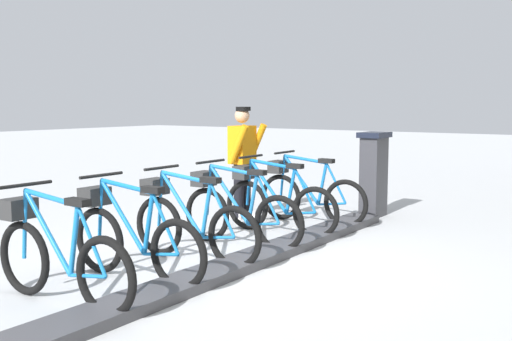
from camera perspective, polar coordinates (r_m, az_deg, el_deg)
name	(u,v)px	position (r m, az deg, el deg)	size (l,w,h in m)	color
ground_plane	(247,265)	(6.46, -0.83, -8.97)	(60.00, 60.00, 0.00)	silver
dock_rail_base	(247,261)	(6.45, -0.83, -8.54)	(0.44, 5.96, 0.10)	#47474C
payment_kiosk	(373,173)	(9.28, 11.05, -0.21)	(0.36, 0.52, 1.28)	#38383D
bike_docked_0	(308,193)	(8.67, 4.91, -2.15)	(1.72, 0.54, 1.02)	black
bike_docked_1	(275,201)	(7.94, 1.83, -2.91)	(1.72, 0.54, 1.02)	black
bike_docked_2	(237,211)	(7.24, -1.85, -3.81)	(1.72, 0.54, 1.02)	black
bike_docked_3	(189,222)	(6.58, -6.31, -4.88)	(1.72, 0.54, 1.02)	black
bike_docked_4	(131,237)	(5.97, -11.74, -6.14)	(1.72, 0.54, 1.02)	black
bike_docked_5	(56,255)	(5.43, -18.36, -7.59)	(1.72, 0.54, 1.02)	black
worker_near_rack	(243,158)	(8.97, -1.26, 1.24)	(0.47, 0.64, 1.66)	white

